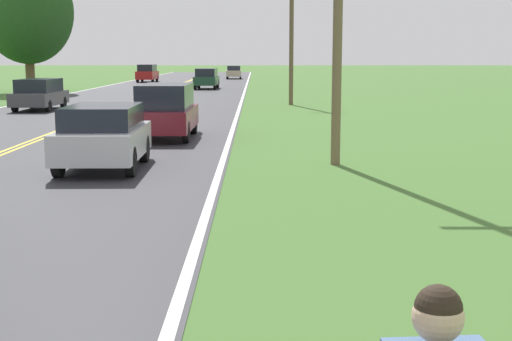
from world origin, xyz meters
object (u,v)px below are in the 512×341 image
(car_silver_hatchback_approaching, at_px, (107,135))
(car_dark_green_suv_receding, at_px, (210,78))
(tree_mid_treeline, at_px, (31,11))
(car_champagne_sedan_horizon, at_px, (237,72))
(car_maroon_van_mid_near, at_px, (169,110))
(car_dark_grey_hatchback_mid_far, at_px, (43,94))
(car_red_suv_distant, at_px, (151,73))

(car_silver_hatchback_approaching, relative_size, car_dark_green_suv_receding, 0.90)
(tree_mid_treeline, height_order, car_silver_hatchback_approaching, tree_mid_treeline)
(car_champagne_sedan_horizon, bearing_deg, car_maroon_van_mid_near, -1.43)
(car_maroon_van_mid_near, relative_size, car_dark_grey_hatchback_mid_far, 1.04)
(car_dark_grey_hatchback_mid_far, relative_size, car_dark_green_suv_receding, 1.01)
(car_maroon_van_mid_near, height_order, car_dark_grey_hatchback_mid_far, car_maroon_van_mid_near)
(tree_mid_treeline, relative_size, car_dark_grey_hatchback_mid_far, 2.32)
(car_maroon_van_mid_near, distance_m, car_dark_grey_hatchback_mid_far, 14.76)
(tree_mid_treeline, xyz_separation_m, car_red_suv_distant, (5.55, 20.94, -4.99))
(car_maroon_van_mid_near, distance_m, car_dark_green_suv_receding, 35.27)
(tree_mid_treeline, relative_size, car_maroon_van_mid_near, 2.23)
(tree_mid_treeline, relative_size, car_dark_green_suv_receding, 2.35)
(car_maroon_van_mid_near, height_order, car_champagne_sedan_horizon, car_maroon_van_mid_near)
(car_maroon_van_mid_near, xyz_separation_m, car_dark_green_suv_receding, (-1.05, 35.25, -0.04))
(tree_mid_treeline, height_order, car_maroon_van_mid_near, tree_mid_treeline)
(car_silver_hatchback_approaching, distance_m, car_red_suv_distant, 57.69)
(tree_mid_treeline, distance_m, car_dark_green_suv_receding, 14.82)
(car_dark_grey_hatchback_mid_far, bearing_deg, car_dark_green_suv_receding, -15.92)
(tree_mid_treeline, relative_size, car_red_suv_distant, 2.32)
(car_maroon_van_mid_near, xyz_separation_m, car_champagne_sedan_horizon, (0.41, 60.96, -0.15))
(car_champagne_sedan_horizon, bearing_deg, car_dark_green_suv_receding, -4.30)
(car_red_suv_distant, bearing_deg, car_dark_green_suv_receding, -153.40)
(car_champagne_sedan_horizon, bearing_deg, car_red_suv_distant, -40.93)
(car_red_suv_distant, height_order, car_champagne_sedan_horizon, car_red_suv_distant)
(car_silver_hatchback_approaching, distance_m, car_maroon_van_mid_near, 6.65)
(tree_mid_treeline, bearing_deg, car_silver_hatchback_approaching, -70.11)
(car_red_suv_distant, bearing_deg, car_maroon_van_mid_near, -169.30)
(car_dark_green_suv_receding, xyz_separation_m, car_champagne_sedan_horizon, (1.46, 25.71, -0.11))
(car_dark_green_suv_receding, bearing_deg, car_champagne_sedan_horizon, 178.59)
(car_silver_hatchback_approaching, bearing_deg, car_dark_grey_hatchback_mid_far, -160.24)
(car_dark_green_suv_receding, xyz_separation_m, car_red_suv_distant, (-7.21, 15.34, 0.04))
(car_dark_green_suv_receding, bearing_deg, car_red_suv_distant, -152.98)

